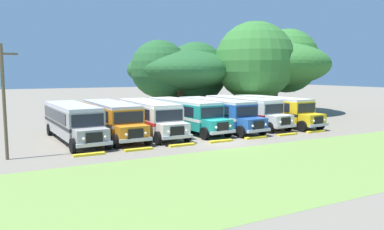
# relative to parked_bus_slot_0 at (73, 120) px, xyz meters

# --- Properties ---
(ground_plane) EXTENTS (220.00, 220.00, 0.00)m
(ground_plane) POSITION_rel_parked_bus_slot_0_xyz_m (9.87, -6.13, -1.58)
(ground_plane) COLOR slate
(foreground_grass_strip) EXTENTS (80.00, 11.06, 0.01)m
(foreground_grass_strip) POSITION_rel_parked_bus_slot_0_xyz_m (9.87, -14.00, -1.58)
(foreground_grass_strip) COLOR olive
(foreground_grass_strip) RESTS_ON ground_plane
(parked_bus_slot_0) EXTENTS (3.28, 10.93, 2.82)m
(parked_bus_slot_0) POSITION_rel_parked_bus_slot_0_xyz_m (0.00, 0.00, 0.00)
(parked_bus_slot_0) COLOR #9E9993
(parked_bus_slot_0) RESTS_ON ground_plane
(parked_bus_slot_1) EXTENTS (2.90, 10.87, 2.82)m
(parked_bus_slot_1) POSITION_rel_parked_bus_slot_0_xyz_m (3.15, 0.25, 0.00)
(parked_bus_slot_1) COLOR orange
(parked_bus_slot_1) RESTS_ON ground_plane
(parked_bus_slot_2) EXTENTS (2.75, 10.85, 2.82)m
(parked_bus_slot_2) POSITION_rel_parked_bus_slot_0_xyz_m (6.41, -0.00, 0.00)
(parked_bus_slot_2) COLOR silver
(parked_bus_slot_2) RESTS_ON ground_plane
(parked_bus_slot_3) EXTENTS (3.57, 10.98, 2.82)m
(parked_bus_slot_3) POSITION_rel_parked_bus_slot_0_xyz_m (9.96, 0.31, 0.00)
(parked_bus_slot_3) COLOR teal
(parked_bus_slot_3) RESTS_ON ground_plane
(parked_bus_slot_4) EXTENTS (3.51, 10.97, 2.82)m
(parked_bus_slot_4) POSITION_rel_parked_bus_slot_0_xyz_m (13.02, -0.33, 0.00)
(parked_bus_slot_4) COLOR #23519E
(parked_bus_slot_4) RESTS_ON ground_plane
(parked_bus_slot_5) EXTENTS (3.43, 10.95, 2.82)m
(parked_bus_slot_5) POSITION_rel_parked_bus_slot_0_xyz_m (16.60, 0.42, 0.00)
(parked_bus_slot_5) COLOR silver
(parked_bus_slot_5) RESTS_ON ground_plane
(parked_bus_slot_6) EXTENTS (3.30, 10.93, 2.82)m
(parked_bus_slot_6) POSITION_rel_parked_bus_slot_0_xyz_m (19.81, -0.35, 0.00)
(parked_bus_slot_6) COLOR yellow
(parked_bus_slot_6) RESTS_ON ground_plane
(curb_wheelstop_0) EXTENTS (2.00, 0.36, 0.15)m
(curb_wheelstop_0) POSITION_rel_parked_bus_slot_0_xyz_m (-0.08, -6.13, -1.51)
(curb_wheelstop_0) COLOR yellow
(curb_wheelstop_0) RESTS_ON ground_plane
(curb_wheelstop_1) EXTENTS (2.00, 0.36, 0.15)m
(curb_wheelstop_1) POSITION_rel_parked_bus_slot_0_xyz_m (3.24, -6.13, -1.51)
(curb_wheelstop_1) COLOR yellow
(curb_wheelstop_1) RESTS_ON ground_plane
(curb_wheelstop_2) EXTENTS (2.00, 0.36, 0.15)m
(curb_wheelstop_2) POSITION_rel_parked_bus_slot_0_xyz_m (6.56, -6.13, -1.51)
(curb_wheelstop_2) COLOR yellow
(curb_wheelstop_2) RESTS_ON ground_plane
(curb_wheelstop_3) EXTENTS (2.00, 0.36, 0.15)m
(curb_wheelstop_3) POSITION_rel_parked_bus_slot_0_xyz_m (9.87, -6.13, -1.51)
(curb_wheelstop_3) COLOR yellow
(curb_wheelstop_3) RESTS_ON ground_plane
(curb_wheelstop_4) EXTENTS (2.00, 0.36, 0.15)m
(curb_wheelstop_4) POSITION_rel_parked_bus_slot_0_xyz_m (13.19, -6.13, -1.51)
(curb_wheelstop_4) COLOR yellow
(curb_wheelstop_4) RESTS_ON ground_plane
(curb_wheelstop_5) EXTENTS (2.00, 0.36, 0.15)m
(curb_wheelstop_5) POSITION_rel_parked_bus_slot_0_xyz_m (16.50, -6.13, -1.51)
(curb_wheelstop_5) COLOR yellow
(curb_wheelstop_5) RESTS_ON ground_plane
(curb_wheelstop_6) EXTENTS (2.00, 0.36, 0.15)m
(curb_wheelstop_6) POSITION_rel_parked_bus_slot_0_xyz_m (19.82, -6.13, -1.51)
(curb_wheelstop_6) COLOR yellow
(curb_wheelstop_6) RESTS_ON ground_plane
(broad_shade_tree) EXTENTS (13.77, 14.30, 9.39)m
(broad_shade_tree) POSITION_rel_parked_bus_slot_0_xyz_m (15.70, 13.26, 3.89)
(broad_shade_tree) COLOR brown
(broad_shade_tree) RESTS_ON ground_plane
(secondary_tree) EXTENTS (16.74, 14.68, 11.50)m
(secondary_tree) POSITION_rel_parked_bus_slot_0_xyz_m (26.49, 8.53, 5.08)
(secondary_tree) COLOR brown
(secondary_tree) RESTS_ON ground_plane
(utility_pole) EXTENTS (1.80, 0.20, 7.00)m
(utility_pole) POSITION_rel_parked_bus_slot_0_xyz_m (-4.75, -4.90, 2.17)
(utility_pole) COLOR brown
(utility_pole) RESTS_ON ground_plane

